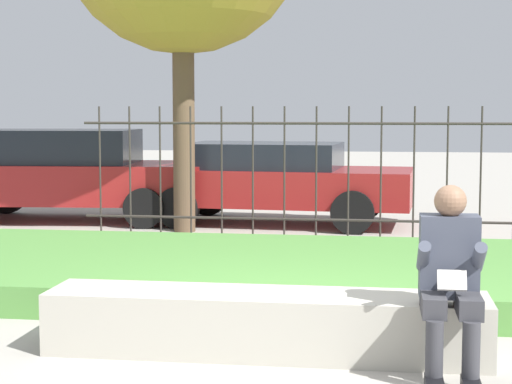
{
  "coord_description": "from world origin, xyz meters",
  "views": [
    {
      "loc": [
        0.57,
        -5.86,
        1.72
      ],
      "look_at": [
        -0.6,
        2.25,
        0.93
      ],
      "focal_mm": 60.0,
      "sensor_mm": 36.0,
      "label": 1
    }
  ],
  "objects_px": {
    "stone_bench": "(265,327)",
    "car_parked_center": "(272,180)",
    "person_seated_reader": "(450,274)",
    "car_parked_left": "(67,173)"
  },
  "relations": [
    {
      "from": "stone_bench",
      "to": "car_parked_center",
      "type": "height_order",
      "value": "car_parked_center"
    },
    {
      "from": "car_parked_left",
      "to": "person_seated_reader",
      "type": "bearing_deg",
      "value": -58.38
    },
    {
      "from": "person_seated_reader",
      "to": "car_parked_center",
      "type": "height_order",
      "value": "person_seated_reader"
    },
    {
      "from": "stone_bench",
      "to": "car_parked_center",
      "type": "xyz_separation_m",
      "value": [
        -0.82,
        6.93,
        0.48
      ]
    },
    {
      "from": "person_seated_reader",
      "to": "car_parked_left",
      "type": "bearing_deg",
      "value": 126.21
    },
    {
      "from": "car_parked_left",
      "to": "car_parked_center",
      "type": "bearing_deg",
      "value": -3.67
    },
    {
      "from": "person_seated_reader",
      "to": "car_parked_center",
      "type": "distance_m",
      "value": 7.54
    },
    {
      "from": "stone_bench",
      "to": "car_parked_left",
      "type": "relative_size",
      "value": 0.71
    },
    {
      "from": "person_seated_reader",
      "to": "stone_bench",
      "type": "bearing_deg",
      "value": 165.07
    },
    {
      "from": "stone_bench",
      "to": "car_parked_left",
      "type": "bearing_deg",
      "value": 120.41
    }
  ]
}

